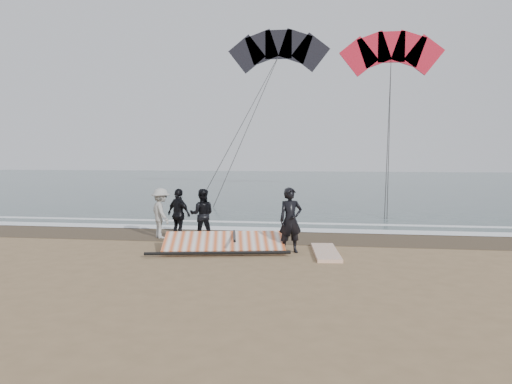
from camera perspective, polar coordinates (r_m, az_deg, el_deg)
ground at (r=12.14m, az=0.58°, el=-8.71°), size 120.00×120.00×0.00m
sea at (r=44.82m, az=6.23°, el=1.01°), size 120.00×54.00×0.02m
wet_sand at (r=16.52m, az=2.67°, el=-5.13°), size 120.00×2.80×0.01m
foam_near at (r=17.89m, az=3.11°, el=-4.31°), size 120.00×0.90×0.01m
foam_far at (r=19.57m, az=3.56°, el=-3.54°), size 120.00×0.45×0.01m
man_main at (r=13.86m, az=3.96°, el=-3.24°), size 0.78×0.67×1.82m
board_white at (r=13.92m, az=7.97°, el=-6.84°), size 0.89×2.35×0.09m
board_cream at (r=15.89m, az=-5.97°, el=-5.38°), size 0.71×2.42×0.10m
trio_cluster at (r=16.17m, az=-8.83°, el=-2.49°), size 2.41×1.32×1.64m
sail_rig at (r=14.28m, az=-3.83°, el=-5.91°), size 3.84×2.30×0.49m
kite_red at (r=34.96m, az=15.19°, el=14.77°), size 7.53×6.75×16.00m
kite_dark at (r=36.36m, az=2.56°, el=15.54°), size 8.11×6.48×16.08m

